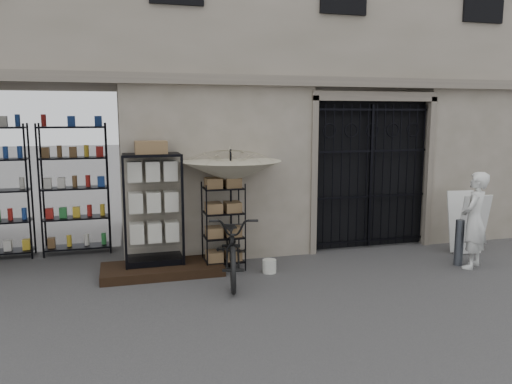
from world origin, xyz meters
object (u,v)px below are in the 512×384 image
object	(u,v)px
bicycle	(233,278)
market_umbrella	(231,166)
display_cabinet	(153,215)
wire_rack	(223,227)
shopkeeper	(471,267)
white_bucket	(269,266)
steel_bollard	(459,243)
easel_sign	(467,223)

from	to	relation	value
bicycle	market_umbrella	bearing A→B (deg)	90.89
display_cabinet	bicycle	bearing A→B (deg)	-40.28
wire_rack	shopkeeper	bearing A→B (deg)	-4.77
wire_rack	white_bucket	bearing A→B (deg)	-22.21
wire_rack	steel_bollard	xyz separation A→B (m)	(4.06, -0.93, -0.33)
white_bucket	bicycle	xyz separation A→B (m)	(-0.66, -0.13, -0.11)
display_cabinet	bicycle	distance (m)	1.72
display_cabinet	easel_sign	distance (m)	5.89
wire_rack	bicycle	bearing A→B (deg)	-76.38
display_cabinet	market_umbrella	bearing A→B (deg)	-13.73
market_umbrella	white_bucket	bearing A→B (deg)	-42.27
display_cabinet	market_umbrella	distance (m)	1.55
white_bucket	display_cabinet	bearing A→B (deg)	161.94
wire_rack	bicycle	size ratio (longest dim) A/B	0.71
market_umbrella	white_bucket	size ratio (longest dim) A/B	10.61
shopkeeper	easel_sign	world-z (taller)	easel_sign
display_cabinet	wire_rack	size ratio (longest dim) A/B	1.34
shopkeeper	wire_rack	bearing A→B (deg)	-50.41
wire_rack	easel_sign	xyz separation A→B (m)	(4.68, -0.35, -0.13)
steel_bollard	easel_sign	distance (m)	0.87
shopkeeper	easel_sign	bearing A→B (deg)	-157.81
display_cabinet	shopkeeper	xyz separation A→B (m)	(5.37, -1.28, -0.99)
easel_sign	shopkeeper	bearing A→B (deg)	-116.09
display_cabinet	easel_sign	bearing A→B (deg)	-13.93
market_umbrella	white_bucket	world-z (taller)	market_umbrella
market_umbrella	bicycle	size ratio (longest dim) A/B	1.18
market_umbrella	steel_bollard	size ratio (longest dim) A/B	3.02
display_cabinet	easel_sign	size ratio (longest dim) A/B	1.73
wire_rack	market_umbrella	bearing A→B (deg)	31.20
wire_rack	easel_sign	bearing A→B (deg)	5.86
bicycle	shopkeeper	size ratio (longest dim) A/B	1.25
display_cabinet	wire_rack	distance (m)	1.21
wire_rack	steel_bollard	world-z (taller)	wire_rack
steel_bollard	easel_sign	world-z (taller)	easel_sign
wire_rack	white_bucket	size ratio (longest dim) A/B	6.45
market_umbrella	wire_rack	bearing A→B (deg)	-158.88
market_umbrella	easel_sign	size ratio (longest dim) A/B	2.12
market_umbrella	display_cabinet	bearing A→B (deg)	175.17
wire_rack	easel_sign	world-z (taller)	wire_rack
market_umbrella	bicycle	bearing A→B (deg)	-100.34
display_cabinet	wire_rack	world-z (taller)	display_cabinet
white_bucket	bicycle	distance (m)	0.68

